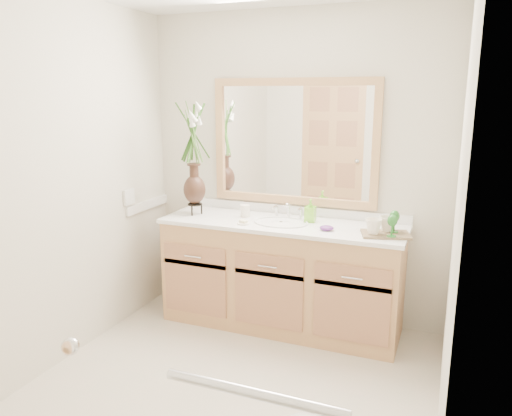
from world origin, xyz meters
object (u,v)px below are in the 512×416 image
at_px(tray, 385,234).
at_px(soap_bottle, 310,212).
at_px(tumbler, 245,211).
at_px(flower_vase, 193,142).

bearing_deg(tray, soap_bottle, 147.95).
height_order(tumbler, tray, tumbler).
xyz_separation_m(flower_vase, soap_bottle, (0.92, 0.11, -0.50)).
height_order(flower_vase, tray, flower_vase).
bearing_deg(flower_vase, soap_bottle, 6.82).
relative_size(tumbler, tray, 0.30).
xyz_separation_m(flower_vase, tray, (1.50, -0.06, -0.57)).
distance_m(soap_bottle, tray, 0.61).
bearing_deg(tumbler, tray, -6.65).
height_order(flower_vase, tumbler, flower_vase).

